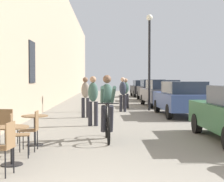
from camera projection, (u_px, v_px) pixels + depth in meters
building_facade_left at (42, 31)px, 17.51m from camera, size 0.54×68.00×8.14m
cafe_table_near at (12, 137)px, 6.31m from camera, size 0.64×0.64×0.72m
cafe_chair_near_toward_street at (16, 132)px, 6.94m from camera, size 0.44×0.44×0.89m
cafe_chair_near_toward_wall at (5, 144)px, 5.61m from camera, size 0.43×0.43×0.89m
cafe_table_mid at (35, 124)px, 8.24m from camera, size 0.64×0.64×0.72m
cafe_chair_mid_toward_street at (7, 124)px, 8.15m from camera, size 0.42×0.42×0.89m
cafe_chair_mid_toward_wall at (32, 128)px, 7.57m from camera, size 0.38×0.38×0.89m
cyclist_on_bicycle at (107, 109)px, 8.94m from camera, size 0.52×1.76×1.74m
pedestrian_near at (93, 98)px, 11.62m from camera, size 0.35×0.26×1.70m
pedestrian_mid at (85, 95)px, 14.15m from camera, size 0.37×0.29×1.69m
pedestrian_far at (123, 92)px, 16.72m from camera, size 0.34×0.24×1.70m
pedestrian_furthest at (126, 91)px, 18.63m from camera, size 0.36×0.27×1.66m
street_lamp at (149, 50)px, 17.33m from camera, size 0.32×0.32×4.90m
parked_car_second at (181, 98)px, 14.87m from camera, size 1.87×4.27×1.51m
parked_car_third at (161, 93)px, 20.09m from camera, size 1.99×4.46×1.56m
parked_car_fourth at (152, 90)px, 25.70m from camera, size 1.90×4.47×1.59m
parked_car_fifth at (142, 88)px, 31.61m from camera, size 1.87×4.32×1.53m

